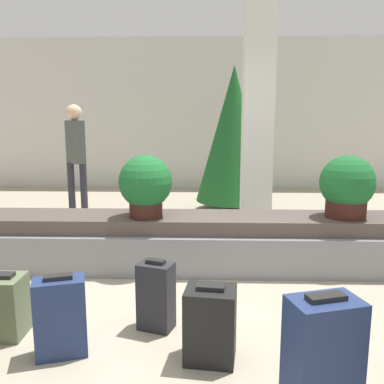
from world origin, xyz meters
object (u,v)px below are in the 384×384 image
at_px(suitcase_2, 60,317).
at_px(suitcase_5, 210,324).
at_px(suitcase_1, 323,352).
at_px(traveler_0, 76,149).
at_px(potted_plant_1, 347,187).
at_px(suitcase_6, 156,296).
at_px(decorated_tree, 233,134).
at_px(potted_plant_0, 146,185).
at_px(pillar, 258,115).
at_px(suitcase_0, 6,306).

relative_size(suitcase_2, suitcase_5, 1.08).
distance_m(suitcase_1, traveler_0, 5.29).
bearing_deg(suitcase_1, potted_plant_1, 53.24).
height_order(suitcase_5, suitcase_6, suitcase_6).
distance_m(suitcase_5, traveler_0, 4.64).
height_order(suitcase_6, decorated_tree, decorated_tree).
relative_size(suitcase_2, potted_plant_0, 0.88).
relative_size(pillar, suitcase_6, 5.81).
distance_m(suitcase_1, suitcase_5, 0.75).
bearing_deg(suitcase_1, pillar, 73.22).
bearing_deg(suitcase_1, suitcase_5, 129.57).
xyz_separation_m(suitcase_5, decorated_tree, (0.42, 4.46, 1.03)).
bearing_deg(potted_plant_1, suitcase_6, -143.99).
distance_m(suitcase_0, traveler_0, 3.92).
bearing_deg(traveler_0, suitcase_0, 145.15).
xyz_separation_m(suitcase_6, potted_plant_1, (1.82, 1.32, 0.62)).
relative_size(suitcase_0, potted_plant_1, 0.75).
relative_size(suitcase_5, potted_plant_0, 0.82).
distance_m(pillar, suitcase_0, 3.74).
height_order(suitcase_0, traveler_0, traveler_0).
relative_size(potted_plant_1, traveler_0, 0.37).
distance_m(suitcase_2, traveler_0, 4.24).
bearing_deg(traveler_0, potted_plant_1, -167.21).
xyz_separation_m(suitcase_5, traveler_0, (-2.08, 4.06, 0.81)).
xyz_separation_m(suitcase_5, potted_plant_0, (-0.65, 1.68, 0.65)).
distance_m(suitcase_0, suitcase_1, 2.24).
xyz_separation_m(suitcase_1, potted_plant_0, (-1.27, 2.09, 0.58)).
relative_size(suitcase_6, decorated_tree, 0.23).
bearing_deg(suitcase_2, suitcase_1, -32.48).
relative_size(suitcase_6, traveler_0, 0.31).
height_order(suitcase_0, decorated_tree, decorated_tree).
xyz_separation_m(suitcase_0, potted_plant_1, (2.92, 1.46, 0.66)).
xyz_separation_m(potted_plant_1, decorated_tree, (-0.99, 2.73, 0.40)).
height_order(suitcase_0, potted_plant_1, potted_plant_1).
distance_m(pillar, suitcase_6, 3.11).
height_order(suitcase_0, potted_plant_0, potted_plant_0).
bearing_deg(suitcase_6, pillar, 86.77).
xyz_separation_m(suitcase_0, decorated_tree, (1.92, 4.19, 1.05)).
relative_size(pillar, suitcase_0, 6.62).
bearing_deg(suitcase_2, potted_plant_0, 60.49).
bearing_deg(suitcase_1, suitcase_0, 145.44).
distance_m(pillar, decorated_tree, 1.50).
distance_m(suitcase_2, decorated_tree, 4.76).
relative_size(suitcase_1, suitcase_6, 1.19).
relative_size(potted_plant_0, decorated_tree, 0.27).
bearing_deg(potted_plant_0, suitcase_6, -79.16).
distance_m(suitcase_0, suitcase_2, 0.55).
xyz_separation_m(pillar, potted_plant_0, (-1.29, -1.34, -0.70)).
bearing_deg(pillar, decorated_tree, 98.43).
bearing_deg(suitcase_6, traveler_0, 133.26).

